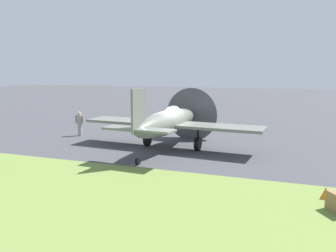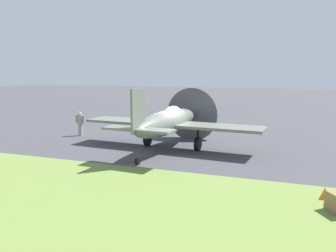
{
  "view_description": "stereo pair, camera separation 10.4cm",
  "coord_description": "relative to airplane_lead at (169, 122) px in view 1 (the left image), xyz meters",
  "views": [
    {
      "loc": [
        7.03,
        -18.92,
        4.56
      ],
      "look_at": [
        0.18,
        -0.22,
        1.42
      ],
      "focal_mm": 37.06,
      "sensor_mm": 36.0,
      "label": 1
    },
    {
      "loc": [
        7.13,
        -18.89,
        4.56
      ],
      "look_at": [
        0.18,
        -0.22,
        1.42
      ],
      "focal_mm": 37.06,
      "sensor_mm": 36.0,
      "label": 2
    }
  ],
  "objects": [
    {
      "name": "ground_plane",
      "position": [
        -0.19,
        0.05,
        -1.64
      ],
      "size": [
        160.0,
        160.0,
        0.0
      ],
      "primitive_type": "plane",
      "color": "#424247"
    },
    {
      "name": "grass_verge",
      "position": [
        -0.19,
        -9.71,
        -1.64
      ],
      "size": [
        120.0,
        11.0,
        0.01
      ],
      "primitive_type": "cube",
      "color": "olive",
      "rests_on": "ground"
    },
    {
      "name": "airplane_lead",
      "position": [
        0.0,
        0.0,
        0.0
      ],
      "size": [
        11.03,
        8.72,
        3.93
      ],
      "rotation": [
        0.0,
        0.0,
        -0.07
      ],
      "color": "slate",
      "rests_on": "ground"
    },
    {
      "name": "ground_crew_chief",
      "position": [
        -7.52,
        1.93,
        -0.73
      ],
      "size": [
        0.62,
        0.38,
        1.73
      ],
      "rotation": [
        0.0,
        0.0,
        3.38
      ],
      "color": "#9E998E",
      "rests_on": "ground"
    },
    {
      "name": "runway_marker_cone",
      "position": [
        8.08,
        -5.64,
        -1.42
      ],
      "size": [
        0.36,
        0.36,
        0.44
      ],
      "primitive_type": "cone",
      "color": "orange",
      "rests_on": "ground"
    }
  ]
}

